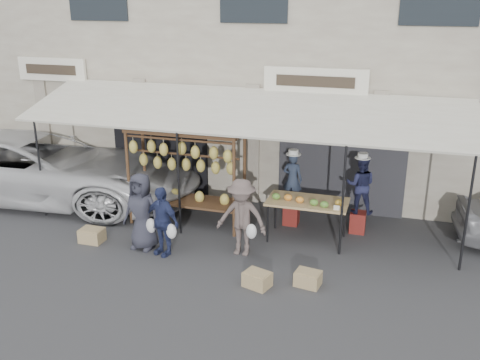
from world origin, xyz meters
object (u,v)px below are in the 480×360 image
object	(u,v)px
customer_left	(142,211)
customer_right	(242,217)
produce_table	(307,202)
crate_near_a	(257,279)
crate_near_b	(308,278)
crate_far	(92,235)
vendor_left	(292,179)
van	(26,151)
vendor_right	(361,185)
banana_rack	(185,159)
customer_mid	(162,221)

from	to	relation	value
customer_left	customer_right	world-z (taller)	customer_left
produce_table	customer_left	bearing A→B (deg)	-157.19
crate_near_a	crate_near_b	world-z (taller)	crate_near_a
crate_near_b	crate_far	world-z (taller)	crate_far
produce_table	vendor_left	world-z (taller)	vendor_left
customer_left	van	bearing A→B (deg)	162.37
vendor_left	crate_far	bearing A→B (deg)	35.53
vendor_right	crate_far	xyz separation A→B (m)	(-5.40, -2.16, -0.97)
banana_rack	van	size ratio (longest dim) A/B	0.43
customer_left	customer_right	xyz separation A→B (m)	(2.04, 0.32, -0.01)
produce_table	vendor_left	xyz separation A→B (m)	(-0.48, 0.75, 0.22)
crate_near_a	customer_left	bearing A→B (deg)	162.75
customer_mid	customer_right	bearing A→B (deg)	35.45
customer_right	crate_far	xyz separation A→B (m)	(-3.23, -0.39, -0.66)
customer_mid	customer_right	distance (m)	1.60
crate_near_a	vendor_right	bearing A→B (deg)	62.44
crate_near_a	crate_far	world-z (taller)	crate_far
banana_rack	customer_right	xyz separation A→B (m)	(1.64, -1.10, -0.76)
produce_table	crate_near_a	size ratio (longest dim) A/B	3.67
banana_rack	produce_table	world-z (taller)	banana_rack
customer_right	banana_rack	bearing A→B (deg)	148.57
vendor_right	crate_near_b	distance (m)	2.87
crate_near_b	crate_far	size ratio (longest dim) A/B	0.92
crate_near_b	crate_far	xyz separation A→B (m)	(-4.75, 0.46, 0.01)
crate_far	van	distance (m)	3.67
customer_right	van	size ratio (longest dim) A/B	0.27
produce_table	crate_near_a	xyz separation A→B (m)	(-0.50, -2.18, -0.73)
customer_right	crate_far	world-z (taller)	customer_right
vendor_right	crate_near_a	world-z (taller)	vendor_right
banana_rack	crate_far	xyz separation A→B (m)	(-1.59, -1.49, -1.41)
crate_near_b	customer_mid	bearing A→B (deg)	172.64
banana_rack	produce_table	distance (m)	2.87
produce_table	banana_rack	bearing A→B (deg)	178.26
customer_left	customer_right	distance (m)	2.07
crate_near_b	banana_rack	bearing A→B (deg)	148.26
customer_left	vendor_left	bearing A→B (deg)	43.90
customer_left	crate_near_a	xyz separation A→B (m)	(2.69, -0.83, -0.68)
banana_rack	customer_right	distance (m)	2.12
banana_rack	crate_near_b	bearing A→B (deg)	-31.74
crate_near_a	customer_mid	bearing A→B (deg)	162.18
vendor_left	crate_near_a	xyz separation A→B (m)	(-0.02, -2.93, -0.95)
customer_left	customer_mid	distance (m)	0.53
produce_table	van	size ratio (longest dim) A/B	0.28
van	crate_near_b	bearing A→B (deg)	-112.23
vendor_left	crate_near_b	distance (m)	2.92
banana_rack	customer_left	distance (m)	1.66
customer_mid	customer_left	bearing A→B (deg)	-175.95
customer_mid	customer_right	world-z (taller)	customer_right
vendor_right	van	xyz separation A→B (m)	(-8.34, -0.26, 0.14)
vendor_right	crate_far	distance (m)	5.90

